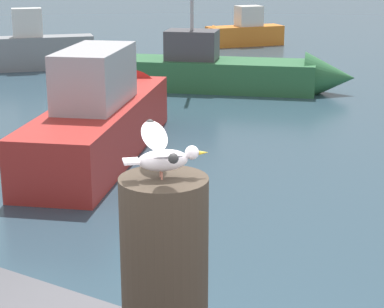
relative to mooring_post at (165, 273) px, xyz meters
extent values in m
cylinder|color=#382D23|center=(0.00, 0.00, 0.00)|extent=(0.42, 0.42, 0.95)
cylinder|color=#C67360|center=(0.01, -0.02, 0.49)|extent=(0.01, 0.01, 0.04)
cylinder|color=#C67360|center=(-0.02, 0.01, 0.49)|extent=(0.01, 0.01, 0.04)
ellipsoid|color=white|center=(0.00, 0.00, 0.56)|extent=(0.23, 0.22, 0.10)
sphere|color=white|center=(0.10, 0.09, 0.59)|extent=(0.06, 0.06, 0.06)
cone|color=gold|center=(0.13, 0.13, 0.58)|extent=(0.05, 0.05, 0.02)
cube|color=white|center=(-0.10, -0.10, 0.57)|extent=(0.11, 0.11, 0.01)
ellipsoid|color=white|center=(0.11, -0.13, 0.63)|extent=(0.26, 0.27, 0.10)
sphere|color=#272727|center=(0.20, -0.22, 0.66)|extent=(0.04, 0.04, 0.04)
ellipsoid|color=white|center=(-0.13, 0.12, 0.63)|extent=(0.26, 0.27, 0.10)
sphere|color=#272727|center=(-0.21, 0.21, 0.66)|extent=(0.04, 0.04, 0.04)
cube|color=#2D6B3D|center=(-6.30, 11.81, -1.45)|extent=(4.77, 2.82, 0.72)
cone|color=#2D6B3D|center=(-3.84, 12.73, -1.41)|extent=(1.49, 1.49, 1.16)
cube|color=#47474C|center=(-6.90, 11.59, -0.74)|extent=(1.43, 1.21, 0.69)
cube|color=#B72D28|center=(-5.29, 6.05, -1.36)|extent=(2.98, 5.02, 0.88)
cone|color=#B72D28|center=(-6.32, 8.62, -1.32)|extent=(1.45, 1.45, 1.11)
cube|color=#B2B2B7|center=(-5.23, 5.90, -0.47)|extent=(1.52, 2.06, 0.90)
cube|color=gray|center=(-12.07, 11.67, -1.34)|extent=(2.72, 2.81, 0.92)
cone|color=gray|center=(-10.85, 12.96, -1.30)|extent=(0.90, 0.90, 0.64)
cube|color=white|center=(-12.19, 11.55, -0.50)|extent=(0.85, 0.86, 0.78)
cube|color=orange|center=(-9.33, 19.15, -1.47)|extent=(2.31, 2.61, 0.67)
cone|color=orange|center=(-10.29, 17.94, -1.43)|extent=(1.05, 1.05, 0.75)
cube|color=silver|center=(-9.24, 19.26, -0.79)|extent=(1.05, 1.08, 0.68)
camera|label=1|loc=(1.64, -2.45, 1.48)|focal=64.20mm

